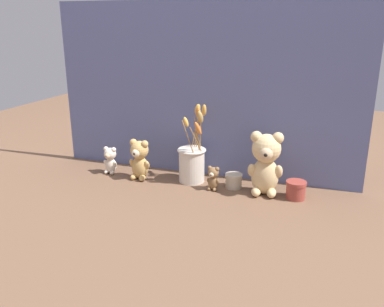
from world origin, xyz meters
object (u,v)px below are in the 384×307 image
(teddy_bear_large, at_px, (266,162))
(flower_vase, at_px, (192,160))
(teddy_bear_medium, at_px, (139,159))
(decorative_tin_tall, at_px, (296,190))
(teddy_bear_small, at_px, (110,160))
(teddy_bear_tiny, at_px, (213,178))
(decorative_tin_short, at_px, (234,181))

(teddy_bear_large, xyz_separation_m, flower_vase, (-0.33, 0.04, -0.04))
(teddy_bear_medium, bearing_deg, decorative_tin_tall, 0.68)
(teddy_bear_medium, xyz_separation_m, flower_vase, (0.24, 0.05, 0.00))
(teddy_bear_small, height_order, decorative_tin_tall, teddy_bear_small)
(teddy_bear_tiny, height_order, decorative_tin_tall, teddy_bear_tiny)
(teddy_bear_small, height_order, decorative_tin_short, teddy_bear_small)
(teddy_bear_large, height_order, teddy_bear_medium, teddy_bear_large)
(teddy_bear_large, xyz_separation_m, decorative_tin_short, (-0.14, 0.02, -0.11))
(teddy_bear_medium, bearing_deg, teddy_bear_small, 173.55)
(teddy_bear_small, height_order, flower_vase, flower_vase)
(teddy_bear_tiny, relative_size, flower_vase, 0.30)
(teddy_bear_large, distance_m, teddy_bear_tiny, 0.23)
(decorative_tin_short, bearing_deg, flower_vase, 176.35)
(teddy_bear_large, relative_size, teddy_bear_small, 2.06)
(teddy_bear_large, bearing_deg, teddy_bear_small, 179.64)
(teddy_bear_tiny, distance_m, decorative_tin_tall, 0.35)
(teddy_bear_medium, height_order, decorative_tin_short, teddy_bear_medium)
(decorative_tin_tall, distance_m, decorative_tin_short, 0.27)
(teddy_bear_small, bearing_deg, teddy_bear_tiny, -3.66)
(teddy_bear_large, distance_m, decorative_tin_short, 0.18)
(teddy_bear_large, relative_size, decorative_tin_tall, 3.27)
(teddy_bear_medium, relative_size, decorative_tin_tall, 2.27)
(teddy_bear_small, xyz_separation_m, flower_vase, (0.40, 0.03, 0.03))
(teddy_bear_tiny, relative_size, decorative_tin_short, 1.42)
(teddy_bear_medium, bearing_deg, flower_vase, 11.84)
(teddy_bear_small, distance_m, decorative_tin_short, 0.60)
(teddy_bear_tiny, xyz_separation_m, decorative_tin_tall, (0.35, 0.02, -0.02))
(flower_vase, relative_size, decorative_tin_tall, 4.31)
(teddy_bear_medium, height_order, flower_vase, flower_vase)
(teddy_bear_small, distance_m, flower_vase, 0.41)
(flower_vase, bearing_deg, teddy_bear_large, -6.13)
(teddy_bear_tiny, bearing_deg, teddy_bear_medium, 177.64)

